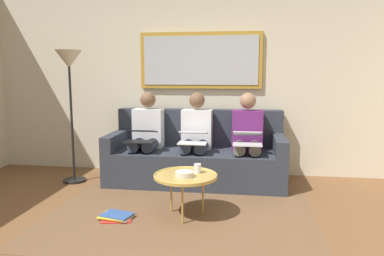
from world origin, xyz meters
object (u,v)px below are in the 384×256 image
(cup, at_px, (197,168))
(person_right, at_px, (146,134))
(couch, at_px, (197,157))
(framed_mirror, at_px, (200,60))
(person_middle, at_px, (196,135))
(person_left, at_px, (247,136))
(magazine_stack, at_px, (117,217))
(bowl, at_px, (184,174))
(standing_lamp, at_px, (69,74))
(laptop_white, at_px, (193,137))
(laptop_black, at_px, (141,136))
(coffee_table, at_px, (186,176))
(laptop_silver, at_px, (247,138))

(cup, height_order, person_right, person_right)
(couch, distance_m, person_right, 0.71)
(framed_mirror, bearing_deg, person_middle, 90.00)
(person_left, distance_m, magazine_stack, 1.89)
(person_middle, bearing_deg, bowl, 92.38)
(magazine_stack, bearing_deg, standing_lamp, -49.21)
(person_left, distance_m, standing_lamp, 2.33)
(bowl, xyz_separation_m, standing_lamp, (1.60, -1.01, 0.93))
(bowl, bearing_deg, person_middle, -87.62)
(laptop_white, xyz_separation_m, laptop_black, (0.64, -0.00, 0.00))
(framed_mirror, distance_m, person_left, 1.23)
(laptop_black, xyz_separation_m, magazine_stack, (-0.05, 1.06, -0.60))
(bowl, relative_size, magazine_stack, 0.52)
(bowl, height_order, person_right, person_right)
(couch, relative_size, person_middle, 1.93)
(framed_mirror, distance_m, person_middle, 1.05)
(framed_mirror, relative_size, cup, 18.22)
(coffee_table, height_order, person_left, person_left)
(couch, distance_m, laptop_white, 0.45)
(person_left, relative_size, laptop_black, 3.29)
(framed_mirror, distance_m, laptop_silver, 1.32)
(framed_mirror, bearing_deg, person_left, 144.48)
(magazine_stack, bearing_deg, bowl, -171.15)
(framed_mirror, xyz_separation_m, person_left, (-0.64, 0.46, -0.94))
(laptop_white, distance_m, person_right, 0.69)
(couch, height_order, laptop_black, couch)
(couch, relative_size, standing_lamp, 1.33)
(framed_mirror, height_order, laptop_white, framed_mirror)
(couch, distance_m, laptop_silver, 0.78)
(cup, relative_size, laptop_silver, 0.26)
(person_middle, xyz_separation_m, laptop_white, (0.00, 0.25, 0.02))
(magazine_stack, bearing_deg, laptop_black, -87.39)
(couch, height_order, framed_mirror, framed_mirror)
(laptop_black, bearing_deg, couch, -153.62)
(bowl, height_order, laptop_black, laptop_black)
(cup, height_order, laptop_white, laptop_white)
(bowl, xyz_separation_m, person_middle, (0.05, -1.21, 0.17))
(coffee_table, distance_m, person_right, 1.36)
(coffee_table, height_order, laptop_silver, laptop_silver)
(person_left, relative_size, standing_lamp, 0.69)
(laptop_black, relative_size, magazine_stack, 1.02)
(cup, bearing_deg, framed_mirror, -84.17)
(person_right, bearing_deg, couch, -173.87)
(framed_mirror, relative_size, standing_lamp, 0.99)
(laptop_black, bearing_deg, coffee_table, 127.51)
(laptop_silver, distance_m, person_middle, 0.68)
(person_right, bearing_deg, bowl, 119.71)
(coffee_table, bearing_deg, laptop_white, -86.75)
(couch, bearing_deg, bowl, 92.26)
(cup, height_order, bowl, cup)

